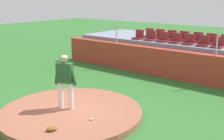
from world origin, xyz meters
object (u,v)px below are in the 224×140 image
object	(u,v)px
stadium_chair_1	(150,38)
stadium_chair_6	(218,44)
stadium_chair_9	(171,37)
pitcher	(65,77)
stadium_chair_12	(210,41)
fielding_glove	(52,129)
stadium_chair_0	(139,36)
stadium_chair_3	(175,40)
stadium_chair_5	(203,43)
stadium_chair_7	(149,35)
stadium_chair_10	(183,38)
stadium_chair_11	(197,39)
stadium_chair_8	(159,36)
baseball	(91,119)
stadium_chair_4	(189,41)
stadium_chair_2	(163,39)

from	to	relation	value
stadium_chair_1	stadium_chair_6	bearing A→B (deg)	-179.58
stadium_chair_9	stadium_chair_1	bearing A→B (deg)	51.76
pitcher	stadium_chair_12	distance (m)	8.02
fielding_glove	stadium_chair_1	size ratio (longest dim) A/B	0.60
stadium_chair_0	stadium_chair_3	xyz separation A→B (m)	(2.12, 0.04, 0.00)
stadium_chair_5	stadium_chair_7	xyz separation A→B (m)	(-3.49, 0.94, 0.00)
stadium_chair_5	stadium_chair_10	size ratio (longest dim) A/B	1.00
pitcher	stadium_chair_12	size ratio (longest dim) A/B	3.58
stadium_chair_6	stadium_chair_12	distance (m)	1.09
stadium_chair_10	stadium_chair_5	bearing A→B (deg)	147.51
stadium_chair_3	stadium_chair_9	distance (m)	1.09
stadium_chair_3	stadium_chair_11	xyz separation A→B (m)	(0.73, 0.90, 0.00)
stadium_chair_3	stadium_chair_7	bearing A→B (deg)	-23.61
stadium_chair_8	stadium_chair_10	xyz separation A→B (m)	(1.39, -0.00, 0.00)
pitcher	stadium_chair_10	size ratio (longest dim) A/B	3.58
stadium_chair_0	stadium_chair_8	xyz separation A→B (m)	(0.74, 0.91, 0.00)
baseball	stadium_chair_3	distance (m)	7.37
pitcher	stadium_chair_4	size ratio (longest dim) A/B	3.58
fielding_glove	stadium_chair_10	bearing A→B (deg)	-151.56
pitcher	fielding_glove	bearing A→B (deg)	-78.91
pitcher	stadium_chair_2	bearing A→B (deg)	70.71
stadium_chair_5	stadium_chair_12	distance (m)	0.88
fielding_glove	stadium_chair_6	size ratio (longest dim) A/B	0.60
stadium_chair_1	stadium_chair_10	size ratio (longest dim) A/B	1.00
fielding_glove	stadium_chair_4	distance (m)	8.45
baseball	stadium_chair_3	xyz separation A→B (m)	(-1.05, 7.16, 1.40)
stadium_chair_11	stadium_chair_4	bearing A→B (deg)	87.71
baseball	stadium_chair_5	distance (m)	7.27
stadium_chair_1	stadium_chair_3	xyz separation A→B (m)	(1.39, 0.04, 0.00)
stadium_chair_4	stadium_chair_9	size ratio (longest dim) A/B	1.00
stadium_chair_10	stadium_chair_6	bearing A→B (deg)	156.97
stadium_chair_0	stadium_chair_6	distance (m)	4.20
fielding_glove	stadium_chair_1	bearing A→B (deg)	-141.72
stadium_chair_9	stadium_chair_10	distance (m)	0.69
stadium_chair_3	stadium_chair_12	xyz separation A→B (m)	(1.42, 0.85, 0.00)
stadium_chair_7	stadium_chair_9	world-z (taller)	same
pitcher	fielding_glove	world-z (taller)	pitcher
stadium_chair_0	stadium_chair_11	size ratio (longest dim) A/B	1.00
stadium_chair_3	stadium_chair_5	distance (m)	1.41
baseball	stadium_chair_6	bearing A→B (deg)	81.81
stadium_chair_6	stadium_chair_12	xyz separation A→B (m)	(-0.66, 0.87, 0.00)
stadium_chair_7	stadium_chair_11	world-z (taller)	same
stadium_chair_9	stadium_chair_11	distance (m)	1.41
stadium_chair_5	stadium_chair_12	size ratio (longest dim) A/B	1.00
stadium_chair_3	stadium_chair_11	size ratio (longest dim) A/B	1.00
stadium_chair_2	stadium_chair_6	world-z (taller)	same
stadium_chair_1	stadium_chair_11	world-z (taller)	same
stadium_chair_2	stadium_chair_5	size ratio (longest dim) A/B	1.00
pitcher	stadium_chair_4	xyz separation A→B (m)	(0.91, 6.99, 0.40)
stadium_chair_2	stadium_chair_7	bearing A→B (deg)	-34.19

